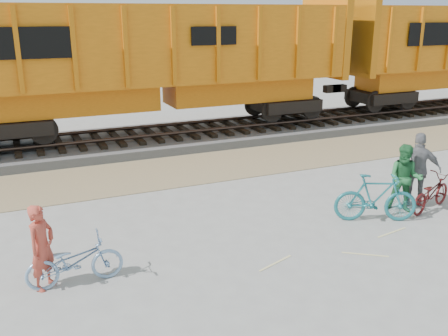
{
  "coord_description": "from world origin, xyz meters",
  "views": [
    {
      "loc": [
        -5.32,
        -8.22,
        4.58
      ],
      "look_at": [
        -1.07,
        1.5,
        1.26
      ],
      "focal_mm": 40.0,
      "sensor_mm": 36.0,
      "label": 1
    }
  ],
  "objects_px": {
    "hopper_car_center": "(160,59)",
    "bicycle_teal": "(376,198)",
    "bicycle_maroon": "(431,193)",
    "person_man": "(405,179)",
    "person_solo": "(42,247)",
    "person_woman": "(418,170)",
    "bicycle_blue": "(75,261)"
  },
  "relations": [
    {
      "from": "bicycle_teal",
      "to": "person_woman",
      "type": "height_order",
      "value": "person_woman"
    },
    {
      "from": "bicycle_blue",
      "to": "bicycle_teal",
      "type": "xyz_separation_m",
      "value": [
        6.65,
        0.12,
        0.12
      ]
    },
    {
      "from": "bicycle_blue",
      "to": "bicycle_maroon",
      "type": "height_order",
      "value": "bicycle_blue"
    },
    {
      "from": "bicycle_blue",
      "to": "person_man",
      "type": "distance_m",
      "value": 7.66
    },
    {
      "from": "person_solo",
      "to": "person_woman",
      "type": "xyz_separation_m",
      "value": [
        8.73,
        0.42,
        0.16
      ]
    },
    {
      "from": "bicycle_blue",
      "to": "person_woman",
      "type": "height_order",
      "value": "person_woman"
    },
    {
      "from": "person_man",
      "to": "person_woman",
      "type": "distance_m",
      "value": 0.62
    },
    {
      "from": "bicycle_teal",
      "to": "person_man",
      "type": "xyz_separation_m",
      "value": [
        1.0,
        0.2,
        0.26
      ]
    },
    {
      "from": "bicycle_maroon",
      "to": "person_woman",
      "type": "bearing_deg",
      "value": -4.42
    },
    {
      "from": "hopper_car_center",
      "to": "bicycle_teal",
      "type": "relative_size",
      "value": 7.5
    },
    {
      "from": "hopper_car_center",
      "to": "bicycle_blue",
      "type": "bearing_deg",
      "value": -115.69
    },
    {
      "from": "bicycle_teal",
      "to": "bicycle_maroon",
      "type": "xyz_separation_m",
      "value": [
        1.68,
        0.0,
        -0.13
      ]
    },
    {
      "from": "person_man",
      "to": "person_woman",
      "type": "xyz_separation_m",
      "value": [
        0.58,
        0.2,
        0.09
      ]
    },
    {
      "from": "bicycle_blue",
      "to": "person_solo",
      "type": "xyz_separation_m",
      "value": [
        -0.5,
        0.1,
        0.32
      ]
    },
    {
      "from": "bicycle_maroon",
      "to": "hopper_car_center",
      "type": "bearing_deg",
      "value": 5.58
    },
    {
      "from": "person_man",
      "to": "bicycle_blue",
      "type": "bearing_deg",
      "value": -131.85
    },
    {
      "from": "bicycle_maroon",
      "to": "person_man",
      "type": "height_order",
      "value": "person_man"
    },
    {
      "from": "hopper_car_center",
      "to": "person_solo",
      "type": "height_order",
      "value": "hopper_car_center"
    },
    {
      "from": "person_woman",
      "to": "bicycle_maroon",
      "type": "bearing_deg",
      "value": 141.19
    },
    {
      "from": "person_man",
      "to": "bicycle_maroon",
      "type": "bearing_deg",
      "value": 29.52
    },
    {
      "from": "person_solo",
      "to": "bicycle_teal",
      "type": "bearing_deg",
      "value": -46.49
    },
    {
      "from": "hopper_car_center",
      "to": "bicycle_maroon",
      "type": "distance_m",
      "value": 10.1
    },
    {
      "from": "bicycle_teal",
      "to": "person_woman",
      "type": "bearing_deg",
      "value": -50.77
    },
    {
      "from": "bicycle_teal",
      "to": "bicycle_blue",
      "type": "bearing_deg",
      "value": 116.0
    },
    {
      "from": "bicycle_blue",
      "to": "person_woman",
      "type": "bearing_deg",
      "value": -85.84
    },
    {
      "from": "person_solo",
      "to": "person_woman",
      "type": "distance_m",
      "value": 8.74
    },
    {
      "from": "bicycle_maroon",
      "to": "person_solo",
      "type": "distance_m",
      "value": 8.83
    },
    {
      "from": "person_man",
      "to": "hopper_car_center",
      "type": "bearing_deg",
      "value": 156.44
    },
    {
      "from": "person_man",
      "to": "person_woman",
      "type": "height_order",
      "value": "person_woman"
    },
    {
      "from": "bicycle_maroon",
      "to": "person_man",
      "type": "bearing_deg",
      "value": 55.33
    },
    {
      "from": "bicycle_blue",
      "to": "person_woman",
      "type": "distance_m",
      "value": 8.26
    },
    {
      "from": "person_solo",
      "to": "person_man",
      "type": "relative_size",
      "value": 0.92
    }
  ]
}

